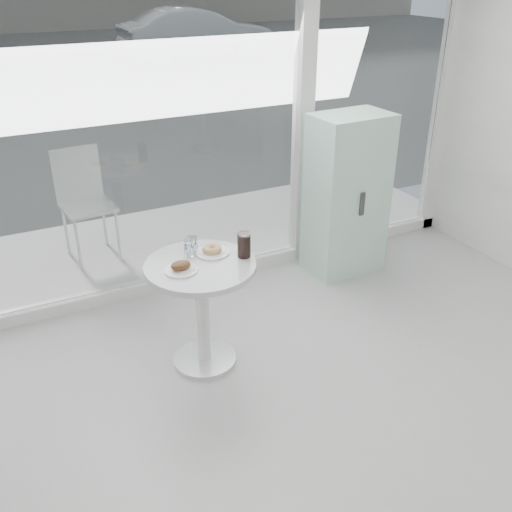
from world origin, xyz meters
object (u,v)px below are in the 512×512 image
water_tumbler_a (189,249)px  cola_glass (244,245)px  car_silver (196,34)px  plate_fritter (181,267)px  mint_cabinet (347,195)px  patio_chair (84,197)px  main_table (202,293)px  plate_donut (212,250)px  water_tumbler_b (192,245)px

water_tumbler_a → cola_glass: cola_glass is taller
car_silver → plate_fritter: size_ratio=20.16×
mint_cabinet → patio_chair: (-2.00, 1.20, -0.09)m
patio_chair → car_silver: bearing=57.8°
plate_fritter → water_tumbler_a: (0.12, 0.17, 0.02)m
main_table → plate_donut: 0.29m
mint_cabinet → car_silver: bearing=72.1°
mint_cabinet → cola_glass: mint_cabinet is taller
plate_donut → cola_glass: bearing=-39.3°
mint_cabinet → water_tumbler_b: mint_cabinet is taller
main_table → plate_donut: plate_donut is taller
water_tumbler_a → water_tumbler_b: size_ratio=1.01×
patio_chair → plate_donut: 1.90m
mint_cabinet → water_tumbler_b: bearing=-164.0°
water_tumbler_b → patio_chair: bearing=102.2°
main_table → mint_cabinet: (1.64, 0.73, 0.15)m
patio_chair → water_tumbler_b: size_ratio=9.03×
patio_chair → water_tumbler_b: (0.38, -1.75, 0.21)m
plate_fritter → water_tumbler_b: size_ratio=1.91×
plate_fritter → water_tumbler_a: bearing=55.0°
water_tumbler_a → cola_glass: (0.32, -0.17, 0.03)m
water_tumbler_b → plate_donut: bearing=-36.7°
patio_chair → mint_cabinet: bearing=-37.1°
water_tumbler_a → water_tumbler_b: same height
car_silver → plate_fritter: 13.73m
patio_chair → car_silver: size_ratio=0.23×
car_silver → water_tumbler_a: bearing=158.1°
car_silver → water_tumbler_a: 13.53m
mint_cabinet → plate_donut: bearing=-160.1°
car_silver → main_table: bearing=158.4°
plate_fritter → patio_chair: bearing=96.4°
cola_glass → car_silver: bearing=70.0°
water_tumbler_a → water_tumbler_b: (0.04, 0.05, -0.00)m
plate_donut → cola_glass: size_ratio=1.33×
main_table → plate_fritter: size_ratio=3.68×
plate_fritter → water_tumbler_a: 0.21m
plate_fritter → water_tumbler_b: (0.16, 0.22, 0.02)m
plate_donut → water_tumbler_b: bearing=143.3°
main_table → cola_glass: (0.30, -0.03, 0.30)m
patio_chair → plate_fritter: 1.98m
car_silver → plate_donut: (-4.81, -12.62, 0.10)m
water_tumbler_a → cola_glass: 0.36m
plate_fritter → plate_donut: 0.30m
mint_cabinet → cola_glass: (-1.34, -0.76, 0.15)m
patio_chair → main_table: bearing=-85.5°
cola_glass → water_tumbler_b: bearing=141.7°
water_tumbler_a → patio_chair: bearing=100.7°
cola_glass → main_table: bearing=173.4°
water_tumbler_b → cola_glass: cola_glass is taller
mint_cabinet → cola_glass: bearing=-153.0°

